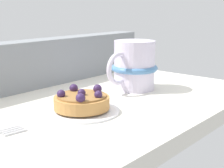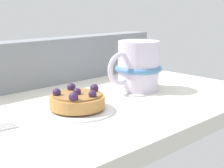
# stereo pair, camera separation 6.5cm
# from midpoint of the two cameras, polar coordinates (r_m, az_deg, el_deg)

# --- Properties ---
(ground_plane) EXTENTS (0.69, 0.42, 0.03)m
(ground_plane) POSITION_cam_midpoint_polar(r_m,az_deg,el_deg) (0.65, -0.70, -4.17)
(ground_plane) COLOR silver
(window_rail_back) EXTENTS (0.68, 0.06, 0.10)m
(window_rail_back) POSITION_cam_midpoint_polar(r_m,az_deg,el_deg) (0.77, -9.97, 3.49)
(window_rail_back) COLOR gray
(window_rail_back) RESTS_ON ground_plane
(dessert_plate) EXTENTS (0.13, 0.13, 0.01)m
(dessert_plate) POSITION_cam_midpoint_polar(r_m,az_deg,el_deg) (0.58, -2.64, -4.31)
(dessert_plate) COLOR white
(dessert_plate) RESTS_ON ground_plane
(raspberry_tart) EXTENTS (0.09, 0.09, 0.04)m
(raspberry_tart) POSITION_cam_midpoint_polar(r_m,az_deg,el_deg) (0.58, -2.65, -2.74)
(raspberry_tart) COLOR #B77F42
(raspberry_tart) RESTS_ON dessert_plate
(coffee_mug) EXTENTS (0.14, 0.10, 0.10)m
(coffee_mug) POSITION_cam_midpoint_polar(r_m,az_deg,el_deg) (0.72, 7.15, 2.94)
(coffee_mug) COLOR silver
(coffee_mug) RESTS_ON ground_plane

